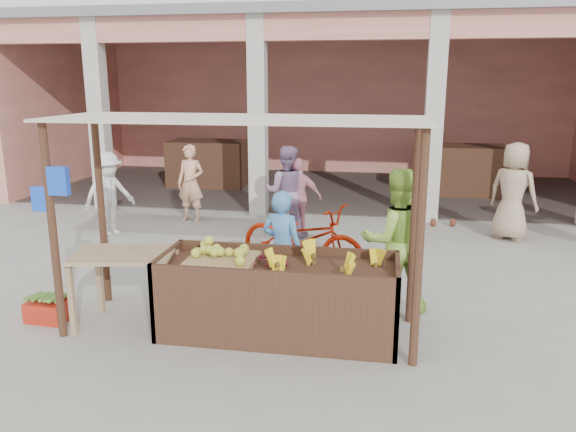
% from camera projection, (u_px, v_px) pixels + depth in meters
% --- Properties ---
extents(ground, '(60.00, 60.00, 0.00)m').
position_uv_depth(ground, '(235.00, 330.00, 6.36)').
color(ground, gray).
rests_on(ground, ground).
extents(market_building, '(14.40, 6.40, 4.20)m').
position_uv_depth(market_building, '(327.00, 82.00, 14.25)').
color(market_building, '#ED907C').
rests_on(market_building, ground).
extents(fruit_stall, '(2.60, 0.95, 0.80)m').
position_uv_depth(fruit_stall, '(278.00, 300.00, 6.18)').
color(fruit_stall, '#482B1C').
rests_on(fruit_stall, ground).
extents(stall_awning, '(4.09, 1.35, 2.39)m').
position_uv_depth(stall_awning, '(231.00, 156.00, 5.95)').
color(stall_awning, '#482B1C').
rests_on(stall_awning, ground).
extents(banana_heap, '(1.15, 0.62, 0.21)m').
position_uv_depth(banana_heap, '(325.00, 261.00, 5.93)').
color(banana_heap, yellow).
rests_on(banana_heap, fruit_stall).
extents(melon_tray, '(0.75, 0.65, 0.20)m').
position_uv_depth(melon_tray, '(222.00, 255.00, 6.17)').
color(melon_tray, '#A38354').
rests_on(melon_tray, fruit_stall).
extents(berry_heap, '(0.45, 0.37, 0.14)m').
position_uv_depth(berry_heap, '(270.00, 258.00, 6.12)').
color(berry_heap, maroon).
rests_on(berry_heap, fruit_stall).
extents(side_table, '(1.21, 0.91, 0.88)m').
position_uv_depth(side_table, '(124.00, 265.00, 6.32)').
color(side_table, tan).
rests_on(side_table, ground).
extents(papaya_pile, '(0.71, 0.40, 0.20)m').
position_uv_depth(papaya_pile, '(123.00, 244.00, 6.26)').
color(papaya_pile, '#509831').
rests_on(papaya_pile, side_table).
extents(red_crate, '(0.48, 0.36, 0.24)m').
position_uv_depth(red_crate, '(49.00, 311.00, 6.60)').
color(red_crate, '#B52313').
rests_on(red_crate, ground).
extents(plantain_bundle, '(0.35, 0.25, 0.07)m').
position_uv_depth(plantain_bundle, '(47.00, 298.00, 6.57)').
color(plantain_bundle, '#53832F').
rests_on(plantain_bundle, red_crate).
extents(produce_sacks, '(0.84, 0.52, 0.64)m').
position_uv_depth(produce_sacks, '(444.00, 211.00, 10.76)').
color(produce_sacks, maroon).
rests_on(produce_sacks, ground).
extents(vendor_blue, '(0.69, 0.59, 1.57)m').
position_uv_depth(vendor_blue, '(282.00, 245.00, 6.92)').
color(vendor_blue, '#4E91D3').
rests_on(vendor_blue, ground).
extents(vendor_green, '(0.99, 0.72, 1.85)m').
position_uv_depth(vendor_green, '(396.00, 237.00, 6.75)').
color(vendor_green, '#9CCD47').
rests_on(vendor_green, ground).
extents(motorcycle, '(1.41, 2.21, 1.09)m').
position_uv_depth(motorcycle, '(302.00, 237.00, 8.13)').
color(motorcycle, '#9E1803').
rests_on(motorcycle, ground).
extents(shopper_a, '(1.03, 1.16, 1.63)m').
position_uv_depth(shopper_a, '(109.00, 190.00, 10.15)').
color(shopper_a, silver).
rests_on(shopper_a, ground).
extents(shopper_b, '(0.91, 0.50, 1.52)m').
position_uv_depth(shopper_b, '(298.00, 195.00, 10.00)').
color(shopper_b, pink).
rests_on(shopper_b, ground).
extents(shopper_c, '(1.10, 1.01, 1.91)m').
position_uv_depth(shopper_c, '(514.00, 186.00, 9.77)').
color(shopper_c, tan).
rests_on(shopper_c, ground).
extents(shopper_e, '(0.65, 0.53, 1.59)m').
position_uv_depth(shopper_e, '(191.00, 182.00, 11.11)').
color(shopper_e, tan).
rests_on(shopper_e, ground).
extents(shopper_f, '(0.90, 0.54, 1.79)m').
position_uv_depth(shopper_f, '(286.00, 188.00, 9.97)').
color(shopper_f, gray).
rests_on(shopper_f, ground).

